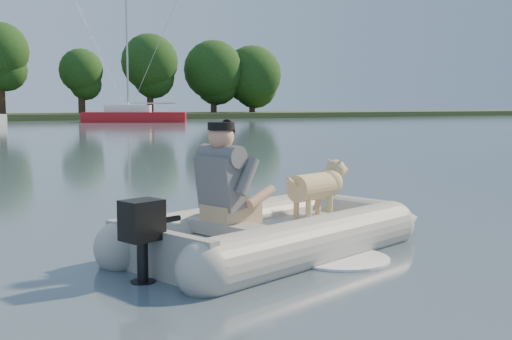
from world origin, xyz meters
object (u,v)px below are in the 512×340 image
dinghy (277,191)px  dog (313,191)px  man (223,178)px  sailboat (134,116)px

dinghy → dog: dinghy is taller
man → sailboat: bearing=55.3°
dinghy → man: size_ratio=4.45×
dog → man: bearing=-180.0°
man → dog: man is taller
dinghy → sailboat: size_ratio=0.43×
dinghy → man: 0.78m
man → dog: (1.38, 0.47, -0.28)m
dog → dinghy: bearing=-175.4°
dog → sailboat: sailboat is taller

